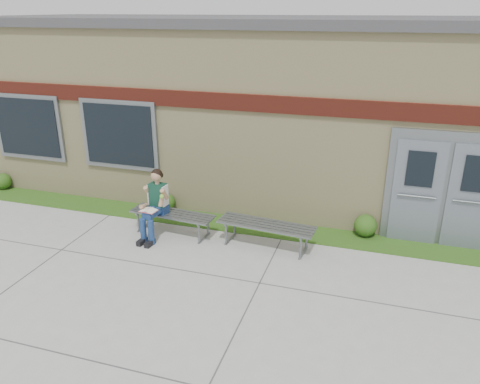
% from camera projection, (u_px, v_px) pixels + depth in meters
% --- Properties ---
extents(ground, '(80.00, 80.00, 0.00)m').
position_uv_depth(ground, '(194.00, 289.00, 7.85)').
color(ground, '#9E9E99').
rests_on(ground, ground).
extents(grass_strip, '(16.00, 0.80, 0.02)m').
position_uv_depth(grass_strip, '(240.00, 225.00, 10.15)').
color(grass_strip, '#224C14').
rests_on(grass_strip, ground).
extents(school_building, '(16.20, 6.22, 4.20)m').
position_uv_depth(school_building, '(278.00, 101.00, 12.40)').
color(school_building, beige).
rests_on(school_building, ground).
extents(bench_left, '(1.82, 0.65, 0.46)m').
position_uv_depth(bench_left, '(172.00, 218.00, 9.67)').
color(bench_left, slate).
rests_on(bench_left, ground).
extents(bench_right, '(1.95, 0.71, 0.49)m').
position_uv_depth(bench_right, '(266.00, 229.00, 9.11)').
color(bench_right, slate).
rests_on(bench_right, ground).
extents(girl, '(0.51, 0.88, 1.41)m').
position_uv_depth(girl, '(155.00, 203.00, 9.42)').
color(girl, navy).
rests_on(girl, ground).
extents(shrub_west, '(0.41, 0.41, 0.41)m').
position_uv_depth(shrub_west, '(3.00, 181.00, 12.09)').
color(shrub_west, '#224C14').
rests_on(shrub_west, grass_strip).
extents(shrub_mid, '(0.39, 0.39, 0.39)m').
position_uv_depth(shrub_mid, '(167.00, 202.00, 10.81)').
color(shrub_mid, '#224C14').
rests_on(shrub_mid, grass_strip).
extents(shrub_east, '(0.46, 0.46, 0.46)m').
position_uv_depth(shrub_east, '(366.00, 225.00, 9.57)').
color(shrub_east, '#224C14').
rests_on(shrub_east, grass_strip).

